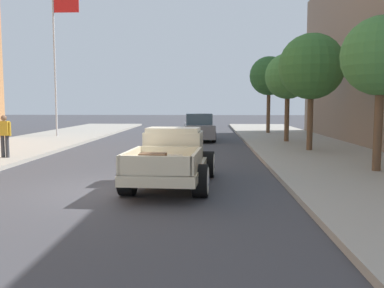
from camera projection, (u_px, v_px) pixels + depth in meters
name	position (u px, v px, depth m)	size (l,w,h in m)	color
ground_plane	(114.00, 191.00, 10.69)	(140.00, 140.00, 0.00)	#3D3D42
hotrod_truck_cream	(173.00, 157.00, 11.57)	(2.39, 5.02, 1.58)	beige
car_background_grey	(199.00, 128.00, 25.07)	(2.10, 4.41, 1.65)	slate
pedestrian_sidewalk_left	(4.00, 134.00, 16.03)	(0.53, 0.22, 1.65)	#333338
flagpole	(58.00, 48.00, 26.43)	(1.74, 0.16, 9.16)	#B2B2B7
street_tree_nearest	(381.00, 57.00, 12.61)	(2.42, 2.42, 4.76)	brown
street_tree_second	(312.00, 67.00, 18.35)	(2.92, 2.92, 5.20)	brown
street_tree_third	(288.00, 77.00, 22.66)	(2.51, 2.51, 4.85)	brown
street_tree_farthest	(269.00, 76.00, 29.32)	(2.75, 2.75, 5.43)	brown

